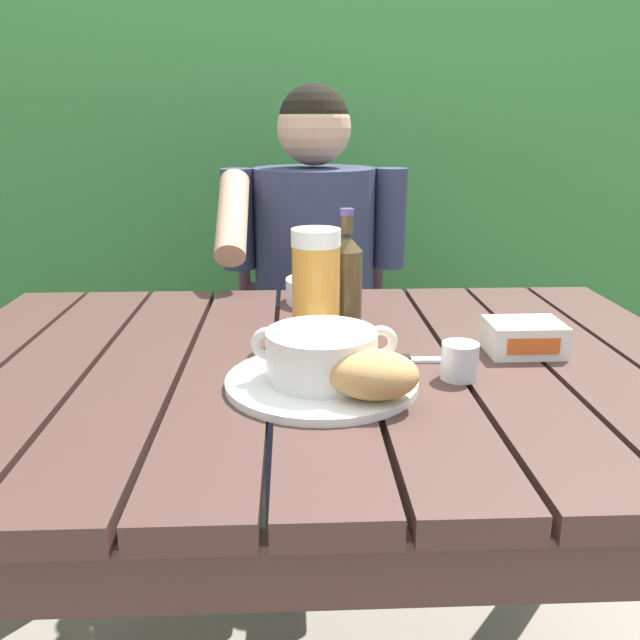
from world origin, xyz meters
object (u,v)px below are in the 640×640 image
object	(u,v)px
bread_roll	(373,374)
diner_bowl	(321,290)
serving_plate	(324,382)
butter_tub	(524,337)
soup_bowl	(324,353)
beer_bottle	(346,281)
beer_glass	(317,285)
chair_near_diner	(313,346)
person_eating	(314,280)
water_glass_small	(460,361)
table_knife	(409,359)

from	to	relation	value
bread_roll	diner_bowl	xyz separation A→B (m)	(-0.05, 0.54, -0.02)
serving_plate	butter_tub	bearing A→B (deg)	20.62
soup_bowl	beer_bottle	bearing A→B (deg)	78.73
soup_bowl	beer_glass	distance (m)	0.22
bread_roll	butter_tub	bearing A→B (deg)	35.89
chair_near_diner	beer_bottle	world-z (taller)	beer_bottle
person_eating	diner_bowl	distance (m)	0.35
serving_plate	butter_tub	xyz separation A→B (m)	(0.34, 0.13, 0.02)
serving_plate	water_glass_small	distance (m)	0.21
serving_plate	diner_bowl	bearing A→B (deg)	88.09
person_eating	beer_bottle	xyz separation A→B (m)	(0.04, -0.54, 0.13)
serving_plate	bread_roll	bearing A→B (deg)	-49.40
chair_near_diner	butter_tub	xyz separation A→B (m)	(0.32, -0.88, 0.31)
butter_tub	diner_bowl	size ratio (longest dim) A/B	0.82
chair_near_diner	beer_glass	world-z (taller)	beer_glass
person_eating	table_knife	bearing A→B (deg)	-79.84
chair_near_diner	beer_glass	bearing A→B (deg)	-91.24
beer_glass	diner_bowl	size ratio (longest dim) A/B	1.32
bread_roll	table_knife	bearing A→B (deg)	64.68
person_eating	chair_near_diner	bearing A→B (deg)	89.16
diner_bowl	butter_tub	bearing A→B (deg)	-46.12
serving_plate	beer_bottle	size ratio (longest dim) A/B	1.26
person_eating	table_knife	world-z (taller)	person_eating
beer_glass	person_eating	bearing A→B (deg)	88.63
chair_near_diner	bread_roll	size ratio (longest dim) A/B	6.75
person_eating	water_glass_small	distance (m)	0.81
chair_near_diner	bread_roll	xyz separation A→B (m)	(0.05, -1.08, 0.33)
person_eating	beer_glass	size ratio (longest dim) A/B	6.16
table_knife	beer_bottle	bearing A→B (deg)	117.33
chair_near_diner	beer_glass	xyz separation A→B (m)	(-0.02, -0.79, 0.39)
water_glass_small	table_knife	size ratio (longest dim) A/B	0.38
butter_tub	table_knife	size ratio (longest dim) A/B	0.83
serving_plate	table_knife	distance (m)	0.17
diner_bowl	beer_bottle	bearing A→B (deg)	-79.55
person_eating	bread_roll	distance (m)	0.89
serving_plate	soup_bowl	size ratio (longest dim) A/B	1.33
chair_near_diner	diner_bowl	distance (m)	0.62
soup_bowl	butter_tub	world-z (taller)	soup_bowl
bread_roll	beer_glass	size ratio (longest dim) A/B	0.69
water_glass_small	butter_tub	distance (m)	0.17
beer_bottle	water_glass_small	distance (m)	0.29
chair_near_diner	table_knife	world-z (taller)	chair_near_diner
serving_plate	beer_glass	xyz separation A→B (m)	(-0.00, 0.21, 0.09)
table_knife	diner_bowl	distance (m)	0.39
bread_roll	water_glass_small	xyz separation A→B (m)	(0.14, 0.09, -0.02)
bread_roll	water_glass_small	world-z (taller)	bread_roll
serving_plate	table_knife	world-z (taller)	serving_plate
beer_bottle	table_knife	size ratio (longest dim) A/B	1.52
person_eating	diner_bowl	world-z (taller)	person_eating
bread_roll	beer_bottle	size ratio (longest dim) A/B	0.61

